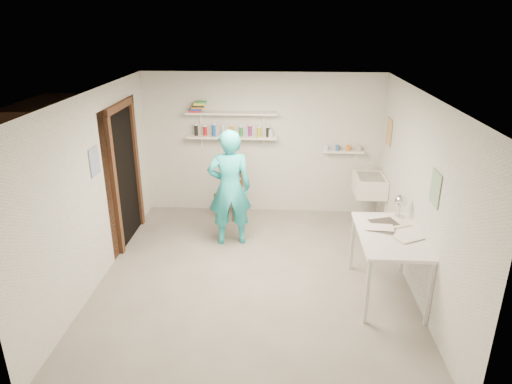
# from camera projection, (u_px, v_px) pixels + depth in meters

# --- Properties ---
(floor) EXTENTS (4.00, 4.50, 0.02)m
(floor) POSITION_uv_depth(u_px,v_px,m) (254.00, 277.00, 6.07)
(floor) COLOR slate
(floor) RESTS_ON ground
(ceiling) EXTENTS (4.00, 4.50, 0.02)m
(ceiling) POSITION_uv_depth(u_px,v_px,m) (254.00, 94.00, 5.19)
(ceiling) COLOR silver
(ceiling) RESTS_ON wall_back
(wall_back) EXTENTS (4.00, 0.02, 2.40)m
(wall_back) POSITION_uv_depth(u_px,v_px,m) (262.00, 144.00, 7.73)
(wall_back) COLOR silver
(wall_back) RESTS_ON ground
(wall_front) EXTENTS (4.00, 0.02, 2.40)m
(wall_front) POSITION_uv_depth(u_px,v_px,m) (236.00, 298.00, 3.53)
(wall_front) COLOR silver
(wall_front) RESTS_ON ground
(wall_left) EXTENTS (0.02, 4.50, 2.40)m
(wall_left) POSITION_uv_depth(u_px,v_px,m) (95.00, 189.00, 5.74)
(wall_left) COLOR silver
(wall_left) RESTS_ON ground
(wall_right) EXTENTS (0.02, 4.50, 2.40)m
(wall_right) POSITION_uv_depth(u_px,v_px,m) (419.00, 196.00, 5.52)
(wall_right) COLOR silver
(wall_right) RESTS_ON ground
(doorway_recess) EXTENTS (0.02, 0.90, 2.00)m
(doorway_recess) POSITION_uv_depth(u_px,v_px,m) (125.00, 177.00, 6.79)
(doorway_recess) COLOR black
(doorway_recess) RESTS_ON wall_left
(corridor_box) EXTENTS (1.40, 1.50, 2.10)m
(corridor_box) POSITION_uv_depth(u_px,v_px,m) (78.00, 173.00, 6.81)
(corridor_box) COLOR brown
(corridor_box) RESTS_ON ground
(door_lintel) EXTENTS (0.06, 1.05, 0.10)m
(door_lintel) POSITION_uv_depth(u_px,v_px,m) (119.00, 106.00, 6.40)
(door_lintel) COLOR brown
(door_lintel) RESTS_ON wall_left
(door_jamb_near) EXTENTS (0.06, 0.10, 2.00)m
(door_jamb_near) POSITION_uv_depth(u_px,v_px,m) (115.00, 189.00, 6.32)
(door_jamb_near) COLOR brown
(door_jamb_near) RESTS_ON ground
(door_jamb_far) EXTENTS (0.06, 0.10, 2.00)m
(door_jamb_far) POSITION_uv_depth(u_px,v_px,m) (137.00, 166.00, 7.25)
(door_jamb_far) COLOR brown
(door_jamb_far) RESTS_ON ground
(shelf_lower) EXTENTS (1.50, 0.22, 0.03)m
(shelf_lower) POSITION_uv_depth(u_px,v_px,m) (232.00, 137.00, 7.58)
(shelf_lower) COLOR white
(shelf_lower) RESTS_ON wall_back
(shelf_upper) EXTENTS (1.50, 0.22, 0.03)m
(shelf_upper) POSITION_uv_depth(u_px,v_px,m) (232.00, 113.00, 7.44)
(shelf_upper) COLOR white
(shelf_upper) RESTS_ON wall_back
(ledge_shelf) EXTENTS (0.70, 0.14, 0.03)m
(ledge_shelf) POSITION_uv_depth(u_px,v_px,m) (343.00, 151.00, 7.61)
(ledge_shelf) COLOR white
(ledge_shelf) RESTS_ON wall_back
(poster_left) EXTENTS (0.01, 0.28, 0.36)m
(poster_left) POSITION_uv_depth(u_px,v_px,m) (95.00, 161.00, 5.66)
(poster_left) COLOR #334C7F
(poster_left) RESTS_ON wall_left
(poster_right_a) EXTENTS (0.01, 0.34, 0.42)m
(poster_right_a) POSITION_uv_depth(u_px,v_px,m) (389.00, 132.00, 7.07)
(poster_right_a) COLOR #995933
(poster_right_a) RESTS_ON wall_right
(poster_right_b) EXTENTS (0.01, 0.30, 0.38)m
(poster_right_b) POSITION_uv_depth(u_px,v_px,m) (435.00, 189.00, 4.90)
(poster_right_b) COLOR #3F724C
(poster_right_b) RESTS_ON wall_right
(belfast_sink) EXTENTS (0.48, 0.60, 0.30)m
(belfast_sink) POSITION_uv_depth(u_px,v_px,m) (370.00, 185.00, 7.30)
(belfast_sink) COLOR white
(belfast_sink) RESTS_ON wall_right
(man) EXTENTS (0.71, 0.53, 1.76)m
(man) POSITION_uv_depth(u_px,v_px,m) (230.00, 188.00, 6.67)
(man) COLOR #27BAC4
(man) RESTS_ON ground
(wall_clock) EXTENTS (0.32, 0.09, 0.32)m
(wall_clock) POSITION_uv_depth(u_px,v_px,m) (234.00, 165.00, 6.77)
(wall_clock) COLOR beige
(wall_clock) RESTS_ON man
(wooden_chair) EXTENTS (0.51, 0.50, 0.83)m
(wooden_chair) POSITION_uv_depth(u_px,v_px,m) (229.00, 194.00, 7.73)
(wooden_chair) COLOR brown
(wooden_chair) RESTS_ON ground
(work_table) EXTENTS (0.75, 1.25, 0.84)m
(work_table) POSITION_uv_depth(u_px,v_px,m) (387.00, 265.00, 5.53)
(work_table) COLOR silver
(work_table) RESTS_ON ground
(desk_lamp) EXTENTS (0.16, 0.16, 0.16)m
(desk_lamp) POSITION_uv_depth(u_px,v_px,m) (401.00, 201.00, 5.75)
(desk_lamp) COLOR silver
(desk_lamp) RESTS_ON work_table
(spray_cans) EXTENTS (1.31, 0.06, 0.17)m
(spray_cans) POSITION_uv_depth(u_px,v_px,m) (232.00, 131.00, 7.55)
(spray_cans) COLOR black
(spray_cans) RESTS_ON shelf_lower
(book_stack) EXTENTS (0.28, 0.14, 0.17)m
(book_stack) POSITION_uv_depth(u_px,v_px,m) (198.00, 107.00, 7.43)
(book_stack) COLOR red
(book_stack) RESTS_ON shelf_upper
(ledge_pots) EXTENTS (0.48, 0.07, 0.09)m
(ledge_pots) POSITION_uv_depth(u_px,v_px,m) (343.00, 148.00, 7.58)
(ledge_pots) COLOR silver
(ledge_pots) RESTS_ON ledge_shelf
(papers) EXTENTS (0.30, 0.22, 0.02)m
(papers) POSITION_uv_depth(u_px,v_px,m) (391.00, 233.00, 5.37)
(papers) COLOR silver
(papers) RESTS_ON work_table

